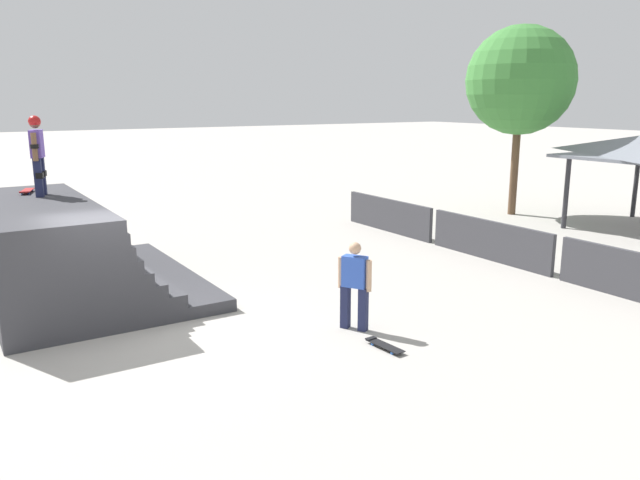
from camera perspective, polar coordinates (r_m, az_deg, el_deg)
The scene contains 8 objects.
ground_plane at distance 12.22m, azimuth -16.92°, elevation -7.88°, with size 160.00×160.00×0.00m, color #ADA8A0.
quarter_pipe_ramp at distance 14.50m, azimuth -22.72°, elevation -1.29°, with size 5.86×4.25×2.09m.
skater_on_deck at distance 15.12m, azimuth -24.43°, elevation 7.49°, with size 0.76×0.39×1.76m.
skateboard_on_deck at distance 15.77m, azimuth -25.23°, elevation 4.10°, with size 0.79×0.42×0.09m.
bystander_walking at distance 11.48m, azimuth 3.18°, elevation -3.80°, with size 0.62×0.44×1.66m.
skateboard_on_ground at distance 10.93m, azimuth 5.84°, elevation -9.53°, with size 0.83×0.27×0.09m.
barrier_fence at distance 17.18m, azimuth 15.23°, elevation -0.02°, with size 12.72×0.12×1.05m.
tree_far_back at distance 24.01m, azimuth 17.86°, elevation 13.69°, with size 3.85×3.85×6.77m.
Camera 1 is at (11.13, -2.82, 4.19)m, focal length 35.00 mm.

